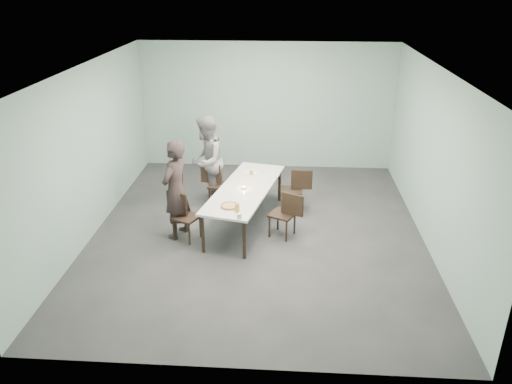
# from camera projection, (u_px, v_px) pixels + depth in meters

# --- Properties ---
(ground) EXTENTS (7.00, 7.00, 0.00)m
(ground) POSITION_uv_depth(u_px,v_px,m) (258.00, 232.00, 9.25)
(ground) COLOR #333335
(ground) RESTS_ON ground
(room_shell) EXTENTS (6.02, 7.02, 3.01)m
(room_shell) POSITION_uv_depth(u_px,v_px,m) (258.00, 126.00, 8.44)
(room_shell) COLOR #91B6AE
(room_shell) RESTS_ON ground
(table) EXTENTS (1.44, 2.73, 0.75)m
(table) POSITION_uv_depth(u_px,v_px,m) (245.00, 190.00, 9.29)
(table) COLOR white
(table) RESTS_ON ground
(chair_near_left) EXTENTS (0.65, 0.56, 0.87)m
(chair_near_left) POSITION_uv_depth(u_px,v_px,m) (183.00, 213.00, 8.86)
(chair_near_left) COLOR black
(chair_near_left) RESTS_ON ground
(chair_far_left) EXTENTS (0.64, 0.49, 0.87)m
(chair_far_left) POSITION_uv_depth(u_px,v_px,m) (216.00, 182.00, 10.17)
(chair_far_left) COLOR black
(chair_far_left) RESTS_ON ground
(chair_near_right) EXTENTS (0.65, 0.56, 0.87)m
(chair_near_right) POSITION_uv_depth(u_px,v_px,m) (286.00, 212.00, 8.90)
(chair_near_right) COLOR black
(chair_near_right) RESTS_ON ground
(chair_far_right) EXTENTS (0.61, 0.42, 0.87)m
(chair_far_right) POSITION_uv_depth(u_px,v_px,m) (296.00, 187.00, 9.91)
(chair_far_right) COLOR black
(chair_far_right) RESTS_ON ground
(diner_near) EXTENTS (0.64, 0.77, 1.81)m
(diner_near) POSITION_uv_depth(u_px,v_px,m) (176.00, 190.00, 8.79)
(diner_near) COLOR black
(diner_near) RESTS_ON ground
(diner_far) EXTENTS (0.78, 0.96, 1.85)m
(diner_far) POSITION_uv_depth(u_px,v_px,m) (207.00, 161.00, 10.09)
(diner_far) COLOR gray
(diner_far) RESTS_ON ground
(pizza) EXTENTS (0.34, 0.34, 0.04)m
(pizza) POSITION_uv_depth(u_px,v_px,m) (230.00, 206.00, 8.49)
(pizza) COLOR white
(pizza) RESTS_ON table
(side_plate) EXTENTS (0.18, 0.18, 0.01)m
(side_plate) POSITION_uv_depth(u_px,v_px,m) (245.00, 200.00, 8.77)
(side_plate) COLOR white
(side_plate) RESTS_ON table
(beer_glass) EXTENTS (0.08, 0.08, 0.15)m
(beer_glass) POSITION_uv_depth(u_px,v_px,m) (237.00, 208.00, 8.29)
(beer_glass) COLOR #BB7E29
(beer_glass) RESTS_ON table
(water_tumbler) EXTENTS (0.08, 0.08, 0.09)m
(water_tumbler) POSITION_uv_depth(u_px,v_px,m) (240.00, 216.00, 8.08)
(water_tumbler) COLOR silver
(water_tumbler) RESTS_ON table
(tealight) EXTENTS (0.06, 0.06, 0.05)m
(tealight) POSITION_uv_depth(u_px,v_px,m) (244.00, 188.00, 9.20)
(tealight) COLOR silver
(tealight) RESTS_ON table
(amber_tumbler) EXTENTS (0.07, 0.07, 0.08)m
(amber_tumbler) POSITION_uv_depth(u_px,v_px,m) (251.00, 173.00, 9.85)
(amber_tumbler) COLOR #BB7E29
(amber_tumbler) RESTS_ON table
(menu) EXTENTS (0.34, 0.28, 0.01)m
(menu) POSITION_uv_depth(u_px,v_px,m) (250.00, 172.00, 9.99)
(menu) COLOR silver
(menu) RESTS_ON table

